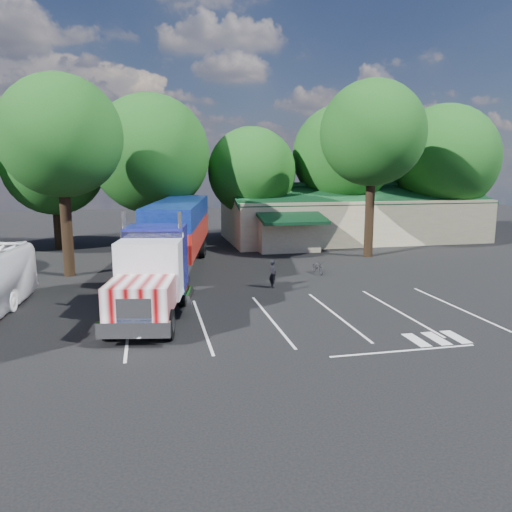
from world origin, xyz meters
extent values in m
plane|color=black|center=(0.00, 0.00, 0.00)|extent=(120.00, 120.00, 0.00)
cube|color=#C4B692|center=(14.00, 18.00, 2.00)|extent=(24.00, 11.00, 4.00)
cube|color=#113E20|center=(14.00, 15.60, 4.50)|extent=(24.20, 6.25, 2.10)
cube|color=#113E20|center=(14.00, 20.40, 4.50)|extent=(24.20, 6.25, 2.10)
cube|color=#C4B692|center=(6.00, 12.30, 1.40)|extent=(5.00, 2.50, 2.80)
cube|color=#113E20|center=(6.00, 11.00, 2.90)|extent=(5.40, 3.19, 0.80)
cylinder|color=black|center=(-13.00, 17.80, 2.00)|extent=(0.70, 0.70, 4.00)
sphere|color=#144816|center=(-13.00, 17.80, 7.15)|extent=(8.40, 8.40, 8.40)
cylinder|color=black|center=(-5.00, 16.20, 2.15)|extent=(0.70, 0.70, 4.30)
sphere|color=#144816|center=(-5.00, 16.20, 8.05)|extent=(10.00, 10.00, 10.00)
cylinder|color=black|center=(4.00, 17.50, 1.80)|extent=(0.70, 0.70, 3.60)
sphere|color=#144816|center=(4.00, 17.50, 6.60)|extent=(8.00, 8.00, 8.00)
cylinder|color=black|center=(13.00, 18.00, 2.25)|extent=(0.70, 0.70, 4.50)
sphere|color=#144816|center=(13.00, 18.00, 8.10)|extent=(9.60, 9.60, 9.60)
cylinder|color=black|center=(23.00, 16.80, 1.95)|extent=(0.70, 0.70, 3.90)
sphere|color=#144816|center=(23.00, 16.80, 7.80)|extent=(10.40, 10.40, 10.40)
cylinder|color=black|center=(-10.50, 6.00, 3.00)|extent=(0.70, 0.70, 6.00)
sphere|color=#144816|center=(-10.50, 6.00, 8.85)|extent=(7.60, 7.60, 7.60)
cylinder|color=black|center=(11.50, 8.50, 3.25)|extent=(0.70, 0.70, 6.50)
sphere|color=#144816|center=(11.50, 8.50, 9.50)|extent=(8.00, 8.00, 8.00)
cube|color=black|center=(-5.33, -4.29, 0.86)|extent=(2.56, 8.06, 0.29)
cube|color=white|center=(-6.10, -8.50, 0.74)|extent=(2.86, 0.79, 0.63)
cube|color=white|center=(-6.06, -8.27, 1.43)|extent=(1.37, 0.38, 1.03)
cube|color=white|center=(-5.82, -6.98, 1.65)|extent=(3.07, 3.16, 1.31)
cube|color=silver|center=(-5.41, -4.74, 2.34)|extent=(3.13, 2.31, 2.62)
cube|color=black|center=(-5.55, -5.47, 2.91)|extent=(2.60, 0.56, 1.14)
cube|color=white|center=(-5.24, -3.79, 3.82)|extent=(2.94, 0.64, 0.29)
cube|color=#0C0D56|center=(-5.04, -2.72, 2.57)|extent=(3.21, 2.76, 3.08)
cylinder|color=white|center=(-6.52, -3.50, 2.96)|extent=(0.24, 0.24, 3.88)
cylinder|color=white|center=(-3.94, -3.97, 2.96)|extent=(0.24, 0.24, 3.88)
cylinder|color=white|center=(-6.82, -3.90, 0.86)|extent=(1.07, 1.93, 0.75)
cylinder|color=white|center=(-3.80, -4.46, 0.86)|extent=(1.07, 1.93, 0.75)
cube|color=white|center=(-3.26, 7.04, 2.45)|extent=(5.54, 14.89, 1.71)
cube|color=navy|center=(-3.26, 7.04, 3.99)|extent=(5.54, 14.89, 1.37)
cube|color=black|center=(-2.40, 11.75, 0.97)|extent=(2.06, 4.17, 0.40)
cube|color=black|center=(-5.15, 1.12, 0.80)|extent=(0.16, 0.16, 1.60)
cube|color=black|center=(-3.58, 0.84, 0.80)|extent=(0.16, 0.16, 1.60)
cube|color=white|center=(-1.93, 14.33, 0.51)|extent=(2.72, 0.63, 0.14)
cylinder|color=black|center=(-7.10, -7.33, 0.63)|extent=(0.62, 1.31, 1.25)
cylinder|color=black|center=(-4.75, -7.76, 0.63)|extent=(0.62, 1.31, 1.25)
cylinder|color=black|center=(-6.16, -2.17, 0.63)|extent=(0.62, 1.31, 1.25)
cylinder|color=black|center=(-3.81, -2.60, 0.63)|extent=(0.62, 1.31, 1.25)
cylinder|color=black|center=(-5.94, -0.94, 0.63)|extent=(0.62, 1.31, 1.25)
cylinder|color=black|center=(-3.58, -1.37, 0.63)|extent=(0.62, 1.31, 1.25)
cylinder|color=black|center=(-3.74, 11.07, 0.63)|extent=(0.62, 1.31, 1.25)
cylinder|color=black|center=(-1.39, 10.64, 0.63)|extent=(0.62, 1.31, 1.25)
cylinder|color=black|center=(-3.50, 12.41, 0.63)|extent=(0.62, 1.31, 1.25)
cylinder|color=black|center=(-1.14, 11.98, 0.63)|extent=(0.62, 1.31, 1.25)
imported|color=black|center=(1.60, 0.00, 0.82)|extent=(0.44, 0.63, 1.65)
imported|color=black|center=(5.50, 3.22, 0.44)|extent=(0.72, 1.72, 0.88)
imported|color=#AFB3B7|center=(6.60, 14.00, 0.74)|extent=(4.68, 2.32, 1.47)
camera|label=1|loc=(-5.40, -27.54, 6.92)|focal=35.00mm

